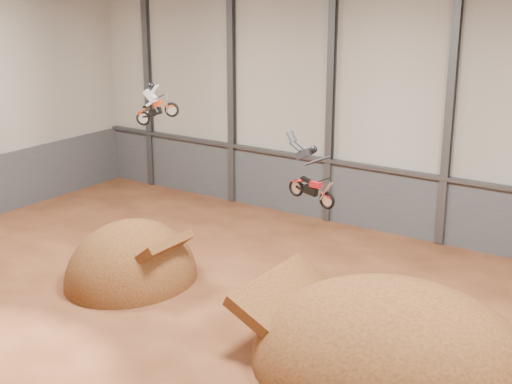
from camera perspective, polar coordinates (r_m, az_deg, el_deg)
floor at (r=27.87m, az=-3.05°, el=-11.75°), size 40.00×40.00×0.00m
back_wall at (r=38.07m, az=10.59°, el=6.93°), size 40.00×0.10×14.00m
lower_band_back at (r=39.18m, az=10.13°, el=-0.67°), size 39.80×0.18×3.50m
steel_rail at (r=38.56m, az=10.17°, el=1.83°), size 39.80×0.35×0.20m
steel_column_0 at (r=47.01m, az=-8.64°, el=8.83°), size 0.40×0.36×13.90m
steel_column_1 at (r=42.82m, az=-1.96°, el=8.26°), size 0.40×0.36×13.90m
steel_column_2 at (r=39.32m, az=6.00°, el=7.42°), size 0.40×0.36×13.90m
steel_column_3 at (r=36.70m, az=15.25°, el=6.27°), size 0.40×0.36×13.90m
takeoff_ramp at (r=33.41m, az=-9.88°, el=-6.96°), size 5.63×6.50×5.63m
landing_ramp at (r=26.53m, az=10.79°, el=-13.62°), size 10.40×9.20×6.00m
fmx_rider_a at (r=31.97m, az=-7.77°, el=7.30°), size 2.66×1.67×2.42m
fmx_rider_b at (r=27.18m, az=4.42°, el=1.70°), size 3.31×1.28×2.87m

